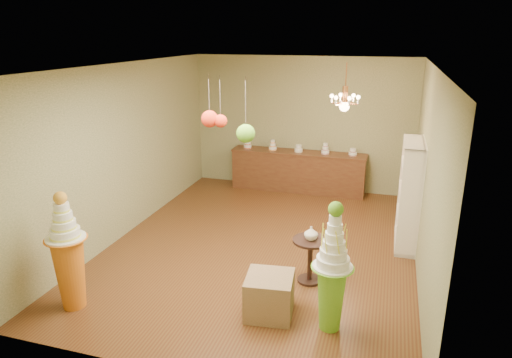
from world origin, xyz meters
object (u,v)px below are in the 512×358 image
(pedestal_orange, at_px, (69,262))
(sideboard, at_px, (298,171))
(round_table, at_px, (310,254))
(pedestal_green, at_px, (332,281))

(pedestal_orange, distance_m, sideboard, 5.76)
(pedestal_orange, xyz_separation_m, round_table, (2.89, 1.52, -0.21))
(pedestal_green, xyz_separation_m, round_table, (-0.43, 1.02, -0.22))
(pedestal_green, height_order, round_table, pedestal_green)
(round_table, bearing_deg, pedestal_green, -66.95)
(pedestal_green, relative_size, sideboard, 0.55)
(sideboard, bearing_deg, pedestal_orange, -109.34)
(pedestal_orange, bearing_deg, pedestal_green, 8.54)
(pedestal_orange, height_order, round_table, pedestal_orange)
(sideboard, distance_m, round_table, 4.03)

